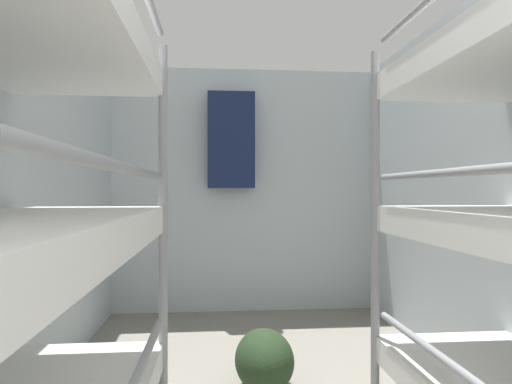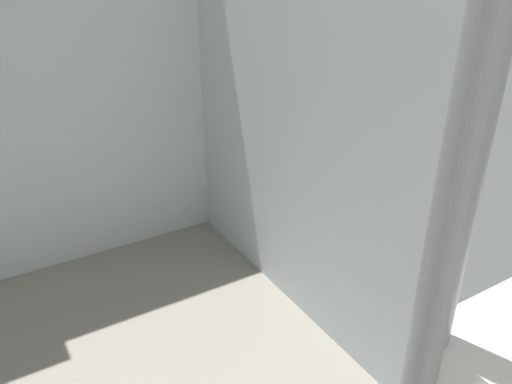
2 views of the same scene
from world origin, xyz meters
name	(u,v)px [view 1 (image 1 of 2)]	position (x,y,z in m)	size (l,w,h in m)	color
wall_back	(244,190)	(0.00, 4.59, 1.17)	(2.63, 0.06, 2.34)	silver
duffel_bag	(264,360)	(0.01, 2.81, 0.17)	(0.35, 0.49, 0.35)	#23381E
hanging_coat	(231,140)	(-0.13, 4.44, 1.64)	(0.44, 0.12, 0.90)	#192347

